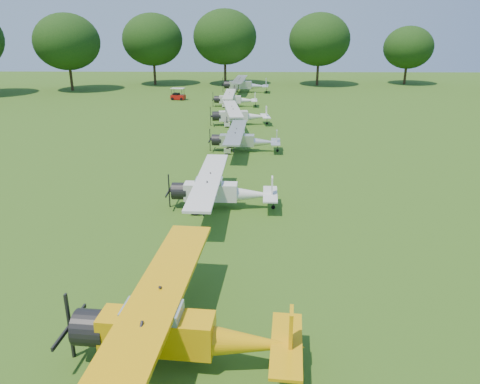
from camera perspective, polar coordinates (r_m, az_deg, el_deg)
The scene contains 9 objects.
ground at distance 30.86m, azimuth -3.01°, elevation 0.06°, with size 160.00×160.00×0.00m, color #325415.
tree_belt at distance 29.24m, azimuth 3.97°, elevation 15.09°, with size 137.36×130.27×14.52m.
aircraft_2 at distance 15.50m, azimuth -8.01°, elevation -16.10°, with size 7.66×12.21×2.40m.
aircraft_3 at distance 27.72m, azimuth -2.58°, elevation 0.37°, with size 6.57×10.44×2.06m.
aircraft_4 at distance 40.36m, azimuth 0.29°, elevation 6.54°, with size 6.16×9.80×1.93m.
aircraft_5 at distance 51.17m, azimuth -0.27°, elevation 9.48°, with size 6.53×10.38×2.04m.
aircraft_6 at distance 62.97m, azimuth -0.81°, elevation 11.36°, with size 5.95×9.45×1.87m.
aircraft_7 at distance 76.25m, azimuth 0.47°, elevation 13.06°, with size 7.39×11.77×2.32m.
golf_cart at distance 69.31m, azimuth -7.59°, elevation 11.54°, with size 2.16×1.58×1.67m.
Camera 1 is at (2.18, -28.95, 10.47)m, focal length 35.00 mm.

